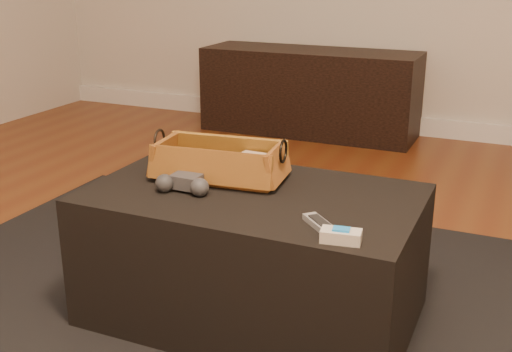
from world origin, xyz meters
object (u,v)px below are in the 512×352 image
at_px(tv_remote, 212,171).
at_px(game_controller, 184,184).
at_px(ottoman, 253,254).
at_px(cream_gadget, 341,236).
at_px(wicker_basket, 220,164).
at_px(media_cabinet, 310,92).
at_px(silver_remote, 323,227).

relative_size(tv_remote, game_controller, 1.26).
relative_size(ottoman, cream_gadget, 9.30).
xyz_separation_m(wicker_basket, game_controller, (-0.04, -0.16, -0.02)).
height_order(ottoman, wicker_basket, wicker_basket).
bearing_deg(media_cabinet, game_controller, -79.98).
bearing_deg(game_controller, wicker_basket, 75.67).
bearing_deg(media_cabinet, wicker_basket, -78.23).
bearing_deg(ottoman, media_cabinet, 104.93).
xyz_separation_m(media_cabinet, ottoman, (0.61, -2.27, -0.05)).
height_order(game_controller, cream_gadget, game_controller).
height_order(ottoman, game_controller, game_controller).
xyz_separation_m(wicker_basket, cream_gadget, (0.50, -0.31, -0.03)).
relative_size(media_cabinet, tv_remote, 6.26).
bearing_deg(ottoman, wicker_basket, 153.84).
height_order(game_controller, silver_remote, game_controller).
bearing_deg(wicker_basket, ottoman, -26.16).
height_order(ottoman, tv_remote, tv_remote).
bearing_deg(wicker_basket, silver_remote, -30.92).
bearing_deg(cream_gadget, silver_remote, 139.84).
distance_m(game_controller, silver_remote, 0.49).
bearing_deg(cream_gadget, game_controller, 164.18).
bearing_deg(cream_gadget, media_cabinet, 110.82).
distance_m(ottoman, silver_remote, 0.41).
relative_size(wicker_basket, silver_remote, 2.94).
relative_size(media_cabinet, ottoman, 1.39).
distance_m(silver_remote, cream_gadget, 0.08).
distance_m(media_cabinet, tv_remote, 2.27).
bearing_deg(tv_remote, ottoman, -30.18).
relative_size(ottoman, tv_remote, 4.50).
bearing_deg(silver_remote, ottoman, 146.80).
relative_size(wicker_basket, game_controller, 2.51).
bearing_deg(game_controller, cream_gadget, -15.82).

